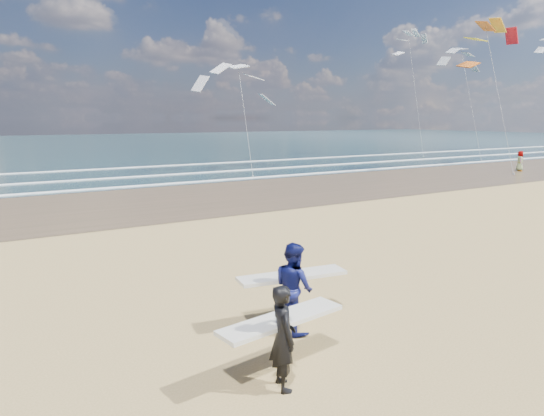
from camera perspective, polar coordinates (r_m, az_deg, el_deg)
wet_sand_strip at (r=33.81m, az=13.96°, el=3.40°), size 220.00×12.00×0.01m
ocean at (r=81.42m, az=-14.01°, el=7.40°), size 220.00×100.00×0.02m
foam_breakers at (r=41.54m, az=4.10°, el=5.02°), size 220.00×11.70×0.05m
surfer_near at (r=7.52m, az=1.29°, el=-14.59°), size 2.25×1.10×1.62m
surfer_far at (r=9.34m, az=2.55°, el=-9.17°), size 2.25×1.20×1.74m
beachgoer_0 at (r=41.93m, az=27.15°, el=4.94°), size 0.89×0.86×1.54m
kite_0 at (r=41.03m, az=24.76°, el=13.83°), size 6.63×4.83×12.20m
kite_1 at (r=36.26m, az=-3.46°, el=12.61°), size 6.68×4.84×9.11m
kite_2 at (r=52.25m, az=22.17°, el=12.42°), size 5.47×4.70×11.89m
kite_5 at (r=55.62m, az=16.43°, el=13.63°), size 5.09×4.66×14.10m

